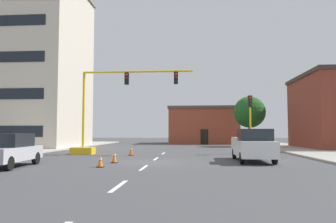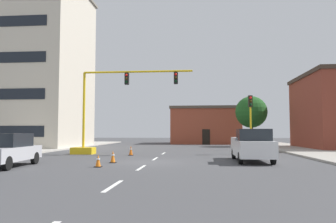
# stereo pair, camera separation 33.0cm
# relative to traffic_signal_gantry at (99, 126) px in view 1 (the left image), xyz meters

# --- Properties ---
(ground_plane) EXTENTS (160.00, 160.00, 0.00)m
(ground_plane) POSITION_rel_traffic_signal_gantry_xyz_m (5.17, -6.52, -2.29)
(ground_plane) COLOR #424244
(sidewalk_left) EXTENTS (6.00, 56.00, 0.14)m
(sidewalk_left) POSITION_rel_traffic_signal_gantry_xyz_m (-8.17, 1.48, -2.22)
(sidewalk_left) COLOR #B2ADA3
(sidewalk_left) RESTS_ON ground_plane
(sidewalk_right) EXTENTS (6.00, 56.00, 0.14)m
(sidewalk_right) POSITION_rel_traffic_signal_gantry_xyz_m (18.52, 1.48, -2.22)
(sidewalk_right) COLOR #9E998E
(sidewalk_right) RESTS_ON ground_plane
(lane_stripe_seg_1) EXTENTS (0.16, 2.40, 0.01)m
(lane_stripe_seg_1) POSITION_rel_traffic_signal_gantry_xyz_m (5.17, -15.02, -2.29)
(lane_stripe_seg_1) COLOR silver
(lane_stripe_seg_1) RESTS_ON ground_plane
(lane_stripe_seg_2) EXTENTS (0.16, 2.40, 0.01)m
(lane_stripe_seg_2) POSITION_rel_traffic_signal_gantry_xyz_m (5.17, -9.52, -2.29)
(lane_stripe_seg_2) COLOR silver
(lane_stripe_seg_2) RESTS_ON ground_plane
(lane_stripe_seg_3) EXTENTS (0.16, 2.40, 0.01)m
(lane_stripe_seg_3) POSITION_rel_traffic_signal_gantry_xyz_m (5.17, -4.02, -2.29)
(lane_stripe_seg_3) COLOR silver
(lane_stripe_seg_3) RESTS_ON ground_plane
(lane_stripe_seg_4) EXTENTS (0.16, 2.40, 0.01)m
(lane_stripe_seg_4) POSITION_rel_traffic_signal_gantry_xyz_m (5.17, 1.48, -2.29)
(lane_stripe_seg_4) COLOR silver
(lane_stripe_seg_4) RESTS_ON ground_plane
(building_tall_left) EXTENTS (16.00, 11.69, 19.02)m
(building_tall_left) POSITION_rel_traffic_signal_gantry_xyz_m (-13.43, 10.42, 7.22)
(building_tall_left) COLOR beige
(building_tall_left) RESTS_ON ground_plane
(building_brick_center) EXTENTS (10.68, 9.36, 5.65)m
(building_brick_center) POSITION_rel_traffic_signal_gantry_xyz_m (9.33, 25.51, 0.55)
(building_brick_center) COLOR brown
(building_brick_center) RESTS_ON ground_plane
(traffic_signal_gantry) EXTENTS (9.88, 1.20, 6.83)m
(traffic_signal_gantry) POSITION_rel_traffic_signal_gantry_xyz_m (0.00, 0.00, 0.00)
(traffic_signal_gantry) COLOR yellow
(traffic_signal_gantry) RESTS_ON ground_plane
(traffic_light_pole_right) EXTENTS (0.32, 0.47, 4.80)m
(traffic_light_pole_right) POSITION_rel_traffic_signal_gantry_xyz_m (12.38, 0.96, 1.24)
(traffic_light_pole_right) COLOR yellow
(traffic_light_pole_right) RESTS_ON ground_plane
(tree_right_far) EXTENTS (3.93, 3.93, 6.27)m
(tree_right_far) POSITION_rel_traffic_signal_gantry_xyz_m (14.77, 14.93, 1.99)
(tree_right_far) COLOR #4C3823
(tree_right_far) RESTS_ON ground_plane
(pickup_truck_white) EXTENTS (2.07, 5.42, 1.99)m
(pickup_truck_white) POSITION_rel_traffic_signal_gantry_xyz_m (11.34, -5.49, -1.32)
(pickup_truck_white) COLOR white
(pickup_truck_white) RESTS_ON ground_plane
(sedan_silver_near_left) EXTENTS (2.19, 4.63, 1.74)m
(sedan_silver_near_left) POSITION_rel_traffic_signal_gantry_xyz_m (-1.85, -9.78, -1.40)
(sedan_silver_near_left) COLOR #B7B7BC
(sedan_silver_near_left) RESTS_ON ground_plane
(traffic_cone_roadside_a) EXTENTS (0.36, 0.36, 0.66)m
(traffic_cone_roadside_a) POSITION_rel_traffic_signal_gantry_xyz_m (2.91, -9.45, -1.97)
(traffic_cone_roadside_a) COLOR black
(traffic_cone_roadside_a) RESTS_ON ground_plane
(traffic_cone_roadside_b) EXTENTS (0.36, 0.36, 0.77)m
(traffic_cone_roadside_b) POSITION_rel_traffic_signal_gantry_xyz_m (2.89, -1.10, -1.91)
(traffic_cone_roadside_b) COLOR black
(traffic_cone_roadside_b) RESTS_ON ground_plane
(traffic_cone_roadside_c) EXTENTS (0.36, 0.36, 0.73)m
(traffic_cone_roadside_c) POSITION_rel_traffic_signal_gantry_xyz_m (3.07, -7.13, -1.94)
(traffic_cone_roadside_c) COLOR black
(traffic_cone_roadside_c) RESTS_ON ground_plane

